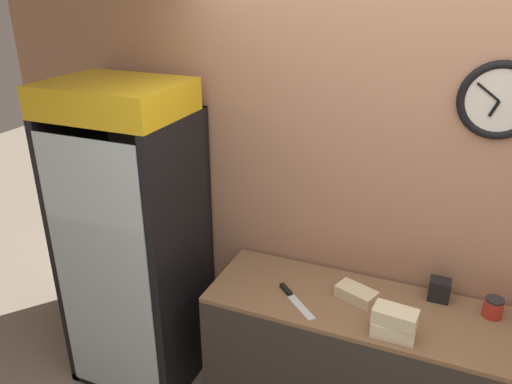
# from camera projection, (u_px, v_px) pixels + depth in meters

# --- Properties ---
(wall_back) EXTENTS (5.20, 0.09, 2.70)m
(wall_back) POSITION_uv_depth(u_px,v_px,m) (405.00, 201.00, 2.70)
(wall_back) COLOR #AD7A5B
(wall_back) RESTS_ON ground_plane
(prep_counter) EXTENTS (1.89, 0.58, 0.87)m
(prep_counter) POSITION_uv_depth(u_px,v_px,m) (376.00, 374.00, 2.79)
(prep_counter) COLOR #332D28
(prep_counter) RESTS_ON ground_plane
(beverage_cooler) EXTENTS (0.75, 0.66, 1.96)m
(beverage_cooler) POSITION_uv_depth(u_px,v_px,m) (137.00, 223.00, 3.08)
(beverage_cooler) COLOR black
(beverage_cooler) RESTS_ON ground_plane
(sandwich_stack_bottom) EXTENTS (0.21, 0.12, 0.08)m
(sandwich_stack_bottom) POSITION_uv_depth(u_px,v_px,m) (393.00, 329.00, 2.41)
(sandwich_stack_bottom) COLOR beige
(sandwich_stack_bottom) RESTS_ON prep_counter
(sandwich_stack_middle) EXTENTS (0.22, 0.13, 0.08)m
(sandwich_stack_middle) POSITION_uv_depth(u_px,v_px,m) (395.00, 316.00, 2.38)
(sandwich_stack_middle) COLOR beige
(sandwich_stack_middle) RESTS_ON sandwich_stack_bottom
(sandwich_flat_left) EXTENTS (0.24, 0.18, 0.07)m
(sandwich_flat_left) POSITION_uv_depth(u_px,v_px,m) (356.00, 294.00, 2.69)
(sandwich_flat_left) COLOR beige
(sandwich_flat_left) RESTS_ON prep_counter
(chefs_knife) EXTENTS (0.27, 0.25, 0.02)m
(chefs_knife) POSITION_uv_depth(u_px,v_px,m) (292.00, 296.00, 2.71)
(chefs_knife) COLOR silver
(chefs_knife) RESTS_ON prep_counter
(condiment_jar) EXTENTS (0.10, 0.10, 0.11)m
(condiment_jar) POSITION_uv_depth(u_px,v_px,m) (493.00, 308.00, 2.54)
(condiment_jar) COLOR #B72D23
(condiment_jar) RESTS_ON prep_counter
(napkin_dispenser) EXTENTS (0.11, 0.09, 0.12)m
(napkin_dispenser) POSITION_uv_depth(u_px,v_px,m) (439.00, 290.00, 2.67)
(napkin_dispenser) COLOR black
(napkin_dispenser) RESTS_ON prep_counter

